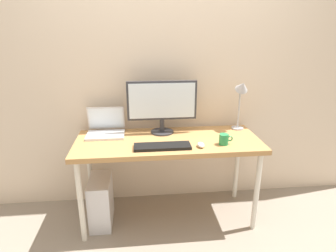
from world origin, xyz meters
The scene contains 10 objects.
ground_plane centered at (0.00, 0.00, 0.00)m, with size 6.00×6.00×0.00m, color gray.
back_wall centered at (0.00, 0.37, 1.30)m, with size 4.40×0.04×2.60m, color beige.
desk centered at (0.00, 0.00, 0.68)m, with size 1.53×0.62×0.75m.
monitor centered at (-0.03, 0.18, 1.01)m, with size 0.60×0.20×0.46m.
laptop centered at (-0.53, 0.19, 0.80)m, with size 0.32×0.26×0.23m.
desk_lamp centered at (0.67, 0.18, 1.08)m, with size 0.11×0.16×0.47m.
keyboard centered at (-0.06, -0.17, 0.76)m, with size 0.44×0.14×0.02m, color black.
mouse centered at (0.24, -0.18, 0.76)m, with size 0.06×0.09×0.03m, color silver.
coffee_mug centered at (0.43, -0.15, 0.79)m, with size 0.11×0.08×0.09m.
computer_tower centered at (-0.59, -0.03, 0.21)m, with size 0.18×0.36×0.42m, color silver.
Camera 1 is at (-0.23, -2.23, 1.63)m, focal length 30.93 mm.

